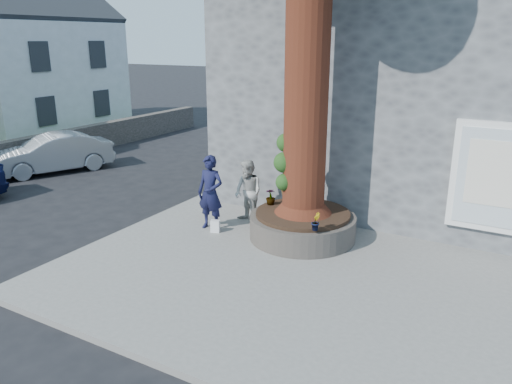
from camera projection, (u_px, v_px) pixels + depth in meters
The scene contains 14 objects.
ground at pixel (222, 270), 9.72m from camera, with size 120.00×120.00×0.00m, color black.
pavement at pixel (313, 264), 9.82m from camera, with size 9.00×8.00×0.12m, color slate.
yellow_line at pixel (139, 226), 11.99m from camera, with size 0.10×30.00×0.01m, color yellow.
stone_shop at pixel (442, 83), 13.58m from camera, with size 10.30×8.30×6.30m.
planter at pixel (303, 225), 10.88m from camera, with size 2.30×2.30×0.60m.
cottage_far at pixel (17, 50), 23.03m from camera, with size 7.30×7.40×8.75m.
man at pixel (210, 193), 11.27m from camera, with size 0.62×0.41×1.71m, color #121433.
woman at pixel (248, 192), 11.64m from camera, with size 0.74×0.57×1.51m, color #AFAEA8.
shopping_bag at pixel (215, 226), 11.24m from camera, with size 0.20×0.12×0.28m, color white.
car_silver at pixel (52, 153), 16.63m from camera, with size 1.34×3.84×1.27m, color #989B9F.
plant_a at pixel (296, 190), 11.71m from camera, with size 0.20×0.13×0.37m, color gray.
plant_b at pixel (316, 222), 9.72m from camera, with size 0.19×0.19×0.35m, color gray.
plant_c at pixel (271, 197), 11.22m from camera, with size 0.21×0.21×0.37m, color gray.
plant_d at pixel (285, 189), 11.85m from camera, with size 0.29×0.26×0.32m, color gray.
Camera 1 is at (4.95, -7.35, 4.32)m, focal length 35.00 mm.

